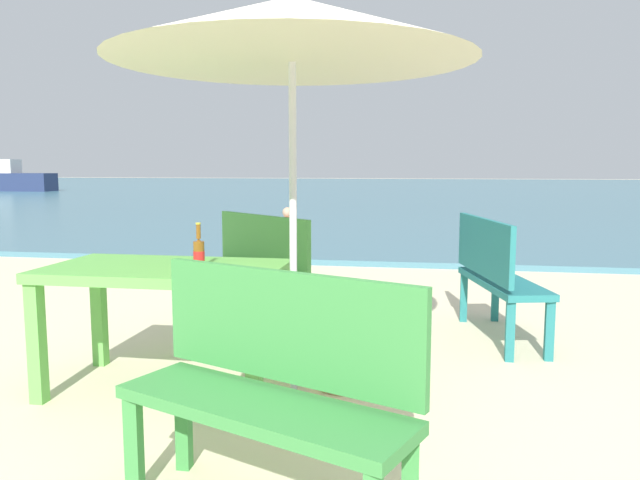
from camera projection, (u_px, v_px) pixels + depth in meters
name	position (u px, v px, depth m)	size (l,w,h in m)	color
ground_plane	(312.00, 420.00, 3.28)	(120.00, 120.00, 0.00)	beige
sea_water	(415.00, 190.00, 32.62)	(120.00, 50.00, 0.08)	teal
picnic_table_green	(166.00, 284.00, 3.67)	(1.40, 0.80, 0.76)	#60B24C
beer_bottle_amber	(199.00, 252.00, 3.58)	(0.07, 0.07, 0.26)	brown
patio_umbrella	(292.00, 30.00, 3.46)	(2.10, 2.10, 2.30)	silver
side_table_wood	(344.00, 331.00, 3.73)	(0.44, 0.44, 0.54)	#9E7A51
bench_teal_center	(495.00, 271.00, 4.75)	(0.62, 1.25, 0.95)	#237275
bench_green_left	(272.00, 380.00, 2.34)	(1.25, 0.80, 0.95)	#3D8C42
bench_green_right	(254.00, 265.00, 5.01)	(1.15, 1.04, 0.95)	#4C9E47
swimmer_person	(288.00, 219.00, 12.70)	(0.34, 0.34, 0.41)	tan
boat_fishing_trawler	(11.00, 180.00, 30.34)	(4.29, 1.17, 1.56)	navy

